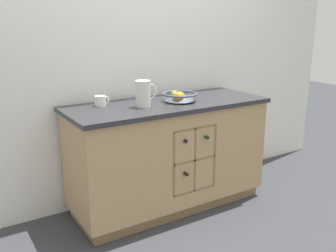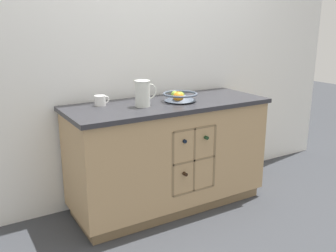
% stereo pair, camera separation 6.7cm
% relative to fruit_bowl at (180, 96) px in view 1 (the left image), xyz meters
% --- Properties ---
extents(ground_plane, '(14.00, 14.00, 0.00)m').
position_rel_fruit_bowl_xyz_m(ground_plane, '(-0.10, 0.02, -0.95)').
color(ground_plane, '#383A3F').
extents(back_wall, '(4.40, 0.06, 2.55)m').
position_rel_fruit_bowl_xyz_m(back_wall, '(-0.10, 0.39, 0.33)').
color(back_wall, white).
rests_on(back_wall, ground_plane).
extents(kitchen_island, '(1.66, 0.66, 0.90)m').
position_rel_fruit_bowl_xyz_m(kitchen_island, '(-0.10, 0.02, -0.49)').
color(kitchen_island, olive).
rests_on(kitchen_island, ground_plane).
extents(fruit_bowl, '(0.28, 0.28, 0.09)m').
position_rel_fruit_bowl_xyz_m(fruit_bowl, '(0.00, 0.00, 0.00)').
color(fruit_bowl, '#4C5666').
rests_on(fruit_bowl, kitchen_island).
extents(white_pitcher, '(0.18, 0.12, 0.20)m').
position_rel_fruit_bowl_xyz_m(white_pitcher, '(-0.34, -0.01, 0.06)').
color(white_pitcher, silver).
rests_on(white_pitcher, kitchen_island).
extents(ceramic_mug, '(0.12, 0.09, 0.08)m').
position_rel_fruit_bowl_xyz_m(ceramic_mug, '(-0.61, 0.19, -0.01)').
color(ceramic_mug, white).
rests_on(ceramic_mug, kitchen_island).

